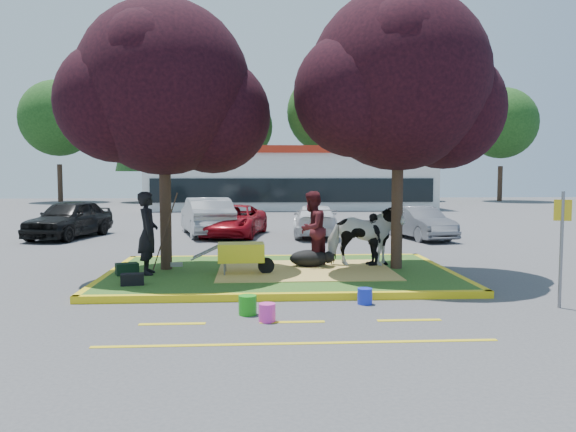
{
  "coord_description": "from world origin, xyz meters",
  "views": [
    {
      "loc": [
        -0.63,
        -13.45,
        2.49
      ],
      "look_at": [
        0.21,
        0.5,
        1.44
      ],
      "focal_mm": 35.0,
      "sensor_mm": 36.0,
      "label": 1
    }
  ],
  "objects": [
    {
      "name": "car_red",
      "position": [
        -1.45,
        9.04,
        0.63
      ],
      "size": [
        2.88,
        4.81,
        1.25
      ],
      "primitive_type": "imported",
      "rotation": [
        0.0,
        0.0,
        -0.19
      ],
      "color": "maroon",
      "rests_on": "ground"
    },
    {
      "name": "sign_post",
      "position": [
        5.04,
        -3.49,
        1.32
      ],
      "size": [
        0.3,
        0.13,
        2.17
      ],
      "rotation": [
        0.0,
        0.0,
        -0.32
      ],
      "color": "slate",
      "rests_on": "ground"
    },
    {
      "name": "treeline",
      "position": [
        1.23,
        37.61,
        7.73
      ],
      "size": [
        46.58,
        7.8,
        14.63
      ],
      "color": "black",
      "rests_on": "ground"
    },
    {
      "name": "bucket_green",
      "position": [
        -0.76,
        -3.65,
        0.17
      ],
      "size": [
        0.4,
        0.4,
        0.34
      ],
      "primitive_type": "cylinder",
      "rotation": [
        0.0,
        0.0,
        -0.3
      ],
      "color": "#1C9E18",
      "rests_on": "ground"
    },
    {
      "name": "wheelbarrow",
      "position": [
        -0.93,
        -0.41,
        0.65
      ],
      "size": [
        1.93,
        0.69,
        0.73
      ],
      "rotation": [
        0.0,
        0.0,
        0.04
      ],
      "color": "black",
      "rests_on": "median_island"
    },
    {
      "name": "curb_near",
      "position": [
        0.0,
        -2.58,
        0.07
      ],
      "size": [
        8.3,
        0.16,
        0.15
      ],
      "primitive_type": "cube",
      "color": "yellow",
      "rests_on": "ground"
    },
    {
      "name": "fire_lane_stripe_a",
      "position": [
        -2.0,
        -4.2,
        0.0
      ],
      "size": [
        1.1,
        0.12,
        0.01
      ],
      "primitive_type": "cube",
      "color": "yellow",
      "rests_on": "ground"
    },
    {
      "name": "tree_purple_right",
      "position": [
        2.92,
        0.18,
        4.56
      ],
      "size": [
        5.3,
        4.4,
        6.82
      ],
      "color": "black",
      "rests_on": "median_island"
    },
    {
      "name": "curb_left",
      "position": [
        -4.08,
        0.0,
        0.07
      ],
      "size": [
        0.16,
        5.3,
        0.15
      ],
      "primitive_type": "cube",
      "color": "yellow",
      "rests_on": "ground"
    },
    {
      "name": "car_white",
      "position": [
        1.82,
        8.8,
        0.62
      ],
      "size": [
        2.12,
        4.44,
        1.25
      ],
      "primitive_type": "imported",
      "rotation": [
        0.0,
        0.0,
        3.05
      ],
      "color": "white",
      "rests_on": "ground"
    },
    {
      "name": "median_island",
      "position": [
        0.0,
        0.0,
        0.07
      ],
      "size": [
        8.0,
        5.0,
        0.15
      ],
      "primitive_type": "cube",
      "color": "#29551A",
      "rests_on": "ground"
    },
    {
      "name": "car_silver",
      "position": [
        -2.57,
        9.49,
        0.77
      ],
      "size": [
        2.67,
        4.93,
        1.54
      ],
      "primitive_type": "imported",
      "rotation": [
        0.0,
        0.0,
        3.37
      ],
      "color": "gray",
      "rests_on": "ground"
    },
    {
      "name": "visitor_a",
      "position": [
        0.83,
        0.61,
        1.1
      ],
      "size": [
        1.11,
        1.17,
        1.91
      ],
      "primitive_type": "imported",
      "rotation": [
        0.0,
        0.0,
        -2.14
      ],
      "color": "#4A151B",
      "rests_on": "median_island"
    },
    {
      "name": "visitor_b",
      "position": [
        2.4,
        0.63,
        0.82
      ],
      "size": [
        0.47,
        0.84,
        1.34
      ],
      "primitive_type": "imported",
      "rotation": [
        0.0,
        0.0,
        -1.38
      ],
      "color": "black",
      "rests_on": "median_island"
    },
    {
      "name": "cow",
      "position": [
        2.17,
        0.52,
        0.94
      ],
      "size": [
        1.94,
        0.99,
        1.59
      ],
      "primitive_type": "imported",
      "rotation": [
        0.0,
        0.0,
        1.5
      ],
      "color": "silver",
      "rests_on": "median_island"
    },
    {
      "name": "ground",
      "position": [
        0.0,
        0.0,
        0.0
      ],
      "size": [
        90.0,
        90.0,
        0.0
      ],
      "primitive_type": "plane",
      "color": "#424244",
      "rests_on": "ground"
    },
    {
      "name": "fire_lane_stripe_c",
      "position": [
        2.0,
        -4.2,
        0.0
      ],
      "size": [
        1.1,
        0.12,
        0.01
      ],
      "primitive_type": "cube",
      "color": "yellow",
      "rests_on": "ground"
    },
    {
      "name": "car_grey",
      "position": [
        5.73,
        7.67,
        0.62
      ],
      "size": [
        2.02,
        3.93,
        1.23
      ],
      "primitive_type": "imported",
      "rotation": [
        0.0,
        0.0,
        0.2
      ],
      "color": "slate",
      "rests_on": "ground"
    },
    {
      "name": "tree_purple_left",
      "position": [
        -2.78,
        0.38,
        4.36
      ],
      "size": [
        5.06,
        4.2,
        6.51
      ],
      "color": "black",
      "rests_on": "median_island"
    },
    {
      "name": "gear_bag_green",
      "position": [
        -3.6,
        -0.31,
        0.28
      ],
      "size": [
        0.58,
        0.48,
        0.27
      ],
      "primitive_type": "cube",
      "rotation": [
        0.0,
        0.0,
        0.4
      ],
      "color": "black",
      "rests_on": "median_island"
    },
    {
      "name": "calf",
      "position": [
        0.75,
        0.52,
        0.36
      ],
      "size": [
        0.99,
        0.56,
        0.43
      ],
      "primitive_type": "ellipsoid",
      "rotation": [
        0.0,
        0.0,
        -0.0
      ],
      "color": "black",
      "rests_on": "median_island"
    },
    {
      "name": "straw_bedding",
      "position": [
        0.6,
        0.0,
        0.15
      ],
      "size": [
        4.2,
        3.0,
        0.01
      ],
      "primitive_type": "cube",
      "color": "#E3C65D",
      "rests_on": "median_island"
    },
    {
      "name": "car_black",
      "position": [
        -7.83,
        8.8,
        0.75
      ],
      "size": [
        2.74,
        4.7,
        1.5
      ],
      "primitive_type": "imported",
      "rotation": [
        0.0,
        0.0,
        -0.23
      ],
      "color": "black",
      "rests_on": "ground"
    },
    {
      "name": "curb_far",
      "position": [
        0.0,
        2.58,
        0.07
      ],
      "size": [
        8.3,
        0.16,
        0.15
      ],
      "primitive_type": "cube",
      "color": "yellow",
      "rests_on": "ground"
    },
    {
      "name": "handler",
      "position": [
        -3.11,
        -0.28,
        1.12
      ],
      "size": [
        0.55,
        0.76,
        1.93
      ],
      "primitive_type": "imported",
      "rotation": [
        0.0,
        0.0,
        1.7
      ],
      "color": "black",
      "rests_on": "median_island"
    },
    {
      "name": "gear_bag_dark",
      "position": [
        -3.21,
        -1.57,
        0.27
      ],
      "size": [
        0.51,
        0.34,
        0.24
      ],
      "primitive_type": "cube",
      "rotation": [
        0.0,
        0.0,
        0.18
      ],
      "color": "black",
      "rests_on": "median_island"
    },
    {
      "name": "fire_lane_long",
      "position": [
        0.0,
        -5.4,
        0.0
      ],
      "size": [
        6.0,
        0.1,
        0.01
      ],
      "primitive_type": "cube",
      "color": "yellow",
      "rests_on": "ground"
    },
    {
      "name": "fire_lane_stripe_b",
      "position": [
        0.0,
        -4.2,
        0.0
      ],
      "size": [
        1.1,
        0.12,
        0.01
      ],
      "primitive_type": "cube",
      "color": "yellow",
      "rests_on": "ground"
    },
    {
      "name": "retail_building",
      "position": [
        2.0,
        27.98,
        2.25
      ],
      "size": [
        20.4,
        8.4,
        4.4
      ],
      "color": "silver",
      "rests_on": "ground"
    },
    {
      "name": "bucket_blue",
      "position": [
        1.48,
        -2.97,
        0.15
      ],
      "size": [
        0.36,
        0.36,
        0.31
      ],
      "primitive_type": "cylinder",
      "rotation": [
        0.0,
        0.0,
        0.33
      ],
      "color": "#192ECF",
      "rests_on": "ground"
    },
    {
      "name": "bucket_pink",
      "position": [
        -0.42,
        -4.13,
        0.15
      ],
      "size": [
        0.29,
        0.29,
        0.31
      ],
      "primitive_type": "cylinder",
      "rotation": [
        0.0,
        0.0,
        -0.0
      ],
      "color": "#F536B3",
      "rests_on": "ground"
    },
    {
      "name": "curb_right",
      "position": [
        4.08,
        0.0,
        0.07
      ],
      "size": [
        0.16,
        5.3,
        0.15
      ],
      "primitive_type": "cube",
      "color": "yellow",
      "rests_on": "ground"
    }
  ]
}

